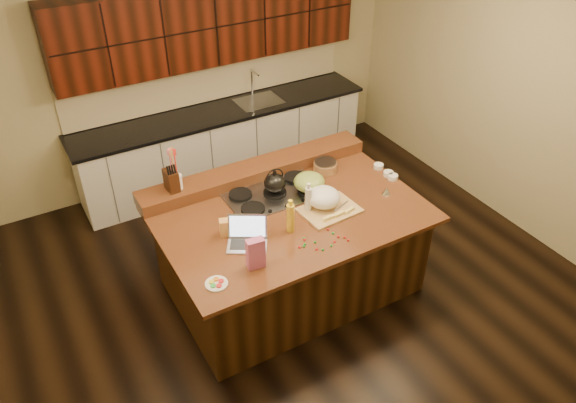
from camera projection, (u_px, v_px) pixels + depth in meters
room at (291, 172)px, 4.87m from camera, size 5.52×5.02×2.72m
island at (291, 250)px, 5.38m from camera, size 2.40×1.60×0.92m
back_ledge at (256, 170)px, 5.58m from camera, size 2.40×0.30×0.12m
cooktop at (275, 194)px, 5.32m from camera, size 0.92×0.52×0.05m
back_counter at (220, 105)px, 6.78m from camera, size 3.70×0.66×2.40m
kettle at (275, 183)px, 5.25m from camera, size 0.23×0.23×0.19m
green_bowl at (309, 182)px, 5.29m from camera, size 0.34×0.34×0.16m
laptop at (247, 236)px, 4.73m from camera, size 0.42×0.39×0.23m
oil_bottle at (291, 218)px, 4.81m from camera, size 0.08×0.08×0.27m
vinegar_bottle at (308, 200)px, 5.05m from camera, size 0.07×0.07×0.25m
wooden_tray at (325, 200)px, 5.10m from camera, size 0.54×0.43×0.21m
ramekin_a at (393, 177)px, 5.55m from camera, size 0.13×0.13×0.04m
ramekin_b at (379, 166)px, 5.71m from camera, size 0.11×0.11×0.04m
ramekin_c at (388, 174)px, 5.60m from camera, size 0.11×0.11×0.04m
strainer_bowl at (325, 167)px, 5.66m from camera, size 0.28×0.28×0.09m
kitchen_timer at (386, 191)px, 5.33m from camera, size 0.11×0.11×0.07m
pink_bag at (256, 253)px, 4.44m from camera, size 0.15×0.09×0.27m
candy_plate at (216, 284)px, 4.34m from camera, size 0.19×0.19×0.01m
package_box at (226, 227)px, 4.80m from camera, size 0.13×0.11×0.16m
utensil_crock at (176, 182)px, 5.17m from camera, size 0.15×0.15×0.14m
knife_block at (171, 180)px, 5.14m from camera, size 0.11×0.17×0.20m
gumdrop_0 at (345, 237)px, 4.80m from camera, size 0.02×0.02×0.02m
gumdrop_1 at (315, 242)px, 4.75m from camera, size 0.02×0.02×0.02m
gumdrop_2 at (299, 247)px, 4.69m from camera, size 0.02×0.02×0.02m
gumdrop_3 at (304, 238)px, 4.79m from camera, size 0.02×0.02×0.02m
gumdrop_4 at (338, 237)px, 4.81m from camera, size 0.02×0.02×0.02m
gumdrop_5 at (333, 233)px, 4.84m from camera, size 0.02×0.02×0.02m
gumdrop_6 at (335, 242)px, 4.75m from camera, size 0.02×0.02×0.02m
gumdrop_7 at (305, 244)px, 4.72m from camera, size 0.02×0.02×0.02m
gumdrop_8 at (328, 229)px, 4.89m from camera, size 0.02×0.02×0.02m
gumdrop_9 at (331, 246)px, 4.71m from camera, size 0.02×0.02×0.02m
gumdrop_10 at (317, 249)px, 4.67m from camera, size 0.02×0.02×0.02m
gumdrop_11 at (323, 250)px, 4.66m from camera, size 0.02×0.02×0.02m
gumdrop_12 at (348, 240)px, 4.77m from camera, size 0.02×0.02×0.02m
gumdrop_13 at (304, 246)px, 4.70m from camera, size 0.02×0.02×0.02m
gumdrop_14 at (305, 240)px, 4.77m from camera, size 0.02×0.02×0.02m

